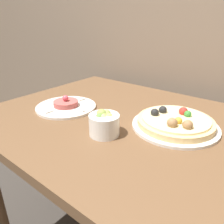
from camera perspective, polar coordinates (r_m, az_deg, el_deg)
The scene contains 4 objects.
dining_table at distance 0.84m, azimuth 9.54°, elevation -9.56°, with size 1.32×0.84×0.75m.
pizza_plate at distance 0.80m, azimuth 16.17°, elevation -2.62°, with size 0.30×0.30×0.07m.
tartare_plate at distance 0.96m, azimuth -11.90°, elevation 1.62°, with size 0.26×0.26×0.06m.
small_bowl at distance 0.72m, azimuth -2.06°, elevation -2.94°, with size 0.10×0.10×0.08m.
Camera 1 is at (0.33, -0.21, 1.10)m, focal length 35.00 mm.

